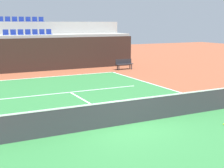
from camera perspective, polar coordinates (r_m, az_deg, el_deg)
name	(u,v)px	position (r m, az deg, el deg)	size (l,w,h in m)	color
ground_plane	(126,125)	(12.20, 2.55, -7.30)	(80.00, 80.00, 0.00)	brown
court_surface	(126,125)	(12.20, 2.55, -7.28)	(11.00, 24.00, 0.01)	#2D7238
baseline_far	(44,77)	(23.09, -12.06, 1.19)	(11.00, 0.10, 0.00)	white
service_line_far	(70,92)	(17.86, -7.51, -1.47)	(8.26, 0.10, 0.00)	white
centre_service_line	(93,105)	(14.95, -3.45, -3.83)	(0.10, 6.40, 0.00)	white
back_wall	(33,55)	(25.96, -13.96, 5.08)	(17.67, 0.30, 2.64)	black
stands_tier_lower	(29,52)	(27.26, -14.61, 5.54)	(17.67, 2.40, 2.86)	#9E9E99
stands_tier_upper	(23,44)	(29.57, -15.66, 6.91)	(17.67, 2.40, 3.92)	#9E9E99
seating_row_lower	(28,33)	(27.26, -14.81, 8.82)	(3.95, 0.44, 0.44)	navy
seating_row_upper	(22,20)	(29.60, -15.90, 10.95)	(3.95, 0.44, 0.44)	navy
tennis_net	(126,112)	(12.05, 2.57, -5.00)	(11.08, 0.08, 1.07)	black
player_bench	(124,63)	(26.48, 2.19, 3.72)	(1.50, 0.40, 0.85)	#232328
tennis_ball_0	(224,124)	(12.82, 19.42, -6.82)	(0.07, 0.07, 0.07)	#CCE033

